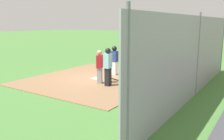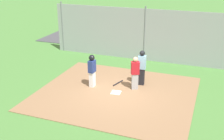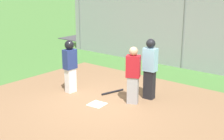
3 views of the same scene
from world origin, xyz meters
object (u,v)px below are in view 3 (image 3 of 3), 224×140
at_px(umpire, 150,68).
at_px(baseball_bat, 113,92).
at_px(home_plate, 97,104).
at_px(catcher, 133,74).
at_px(parked_car_red, 173,34).
at_px(runner, 70,63).

height_order(umpire, baseball_bat, umpire).
bearing_deg(home_plate, baseball_bat, -75.47).
height_order(home_plate, catcher, catcher).
relative_size(catcher, umpire, 0.91).
xyz_separation_m(home_plate, baseball_bat, (0.26, -1.02, 0.02)).
bearing_deg(catcher, baseball_bat, -131.66).
bearing_deg(home_plate, parked_car_red, -74.08).
bearing_deg(catcher, home_plate, -68.71).
height_order(home_plate, umpire, umpire).
relative_size(home_plate, parked_car_red, 0.10).
distance_m(runner, baseball_bat, 1.59).
distance_m(home_plate, catcher, 1.31).
xyz_separation_m(umpire, parked_car_red, (3.49, -7.87, -0.36)).
relative_size(home_plate, baseball_bat, 0.55).
distance_m(umpire, runner, 2.44).
xyz_separation_m(home_plate, parked_car_red, (2.63, -9.21, 0.57)).
height_order(umpire, runner, umpire).
relative_size(catcher, runner, 0.99).
bearing_deg(parked_car_red, runner, 91.36).
height_order(home_plate, runner, runner).
height_order(baseball_bat, parked_car_red, parked_car_red).
relative_size(home_plate, umpire, 0.25).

